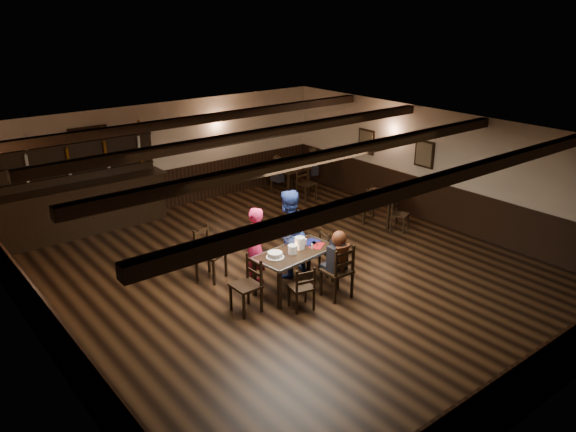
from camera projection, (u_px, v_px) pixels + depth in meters
ground at (291, 275)px, 10.91m from camera, size 10.00×10.00×0.00m
room_shell at (290, 189)px, 10.32m from camera, size 9.02×10.02×2.71m
dining_table at (295, 256)px, 10.16m from camera, size 1.61×0.93×0.75m
chair_near_left at (303, 285)px, 9.50m from camera, size 0.45×0.44×0.82m
chair_near_right at (340, 268)px, 9.85m from camera, size 0.49×0.47×1.01m
chair_end_left at (250, 280)px, 9.49m from camera, size 0.44×0.46×0.97m
chair_end_right at (328, 248)px, 10.82m from camera, size 0.50×0.51×0.90m
chair_far_pushed at (207, 249)px, 10.60m from camera, size 0.63×0.62×1.03m
woman_pink at (254, 247)px, 10.29m from camera, size 0.64×0.51×1.53m
man_blue at (288, 234)px, 10.62m from camera, size 0.87×0.69×1.73m
seated_person at (338, 254)px, 9.82m from camera, size 0.34×0.52×0.84m
cake at (275, 255)px, 9.88m from camera, size 0.33×0.33×0.10m
plate_stack_a at (293, 249)px, 10.03m from camera, size 0.17×0.17×0.16m
plate_stack_b at (300, 243)px, 10.23m from camera, size 0.19×0.19×0.22m
tea_light at (292, 249)px, 10.18m from camera, size 0.05×0.05×0.06m
salt_shaker at (312, 246)px, 10.23m from camera, size 0.04×0.04×0.09m
pepper_shaker at (317, 244)px, 10.37m from camera, size 0.03×0.03×0.08m
drink_glass at (305, 242)px, 10.41m from camera, size 0.07×0.07×0.11m
menu_red at (316, 245)px, 10.38m from camera, size 0.40×0.37×0.00m
menu_blue at (311, 242)px, 10.53m from camera, size 0.39×0.31×0.00m
bar_counter at (76, 203)px, 12.68m from camera, size 4.21×0.70×2.20m
back_table_a at (381, 198)px, 13.26m from camera, size 0.96×0.96×0.75m
back_table_b at (290, 171)px, 15.33m from camera, size 0.89×0.89×0.75m
bg_patron_left at (277, 168)px, 14.97m from camera, size 0.22×0.35×0.72m
bg_patron_right at (313, 161)px, 15.58m from camera, size 0.33×0.42×0.77m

